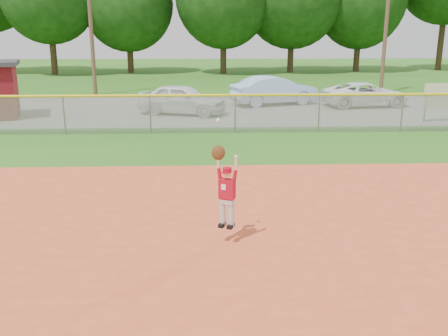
# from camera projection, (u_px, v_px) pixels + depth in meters

# --- Properties ---
(ground) EXTENTS (120.00, 120.00, 0.00)m
(ground) POSITION_uv_depth(u_px,v_px,m) (264.00, 232.00, 10.21)
(ground) COLOR #295F15
(ground) RESTS_ON ground
(clay_infield) EXTENTS (24.00, 16.00, 0.04)m
(clay_infield) POSITION_uv_depth(u_px,v_px,m) (288.00, 310.00, 7.32)
(clay_infield) COLOR #CB4824
(clay_infield) RESTS_ON ground
(parking_strip) EXTENTS (44.00, 10.00, 0.03)m
(parking_strip) POSITION_uv_depth(u_px,v_px,m) (228.00, 109.00, 25.60)
(parking_strip) COLOR gray
(parking_strip) RESTS_ON ground
(car_white_a) EXTENTS (4.50, 2.87, 1.43)m
(car_white_a) POSITION_uv_depth(u_px,v_px,m) (182.00, 99.00, 23.81)
(car_white_a) COLOR white
(car_white_a) RESTS_ON parking_strip
(car_blue) EXTENTS (4.92, 3.02, 1.53)m
(car_blue) POSITION_uv_depth(u_px,v_px,m) (275.00, 90.00, 26.78)
(car_blue) COLOR #98C2E3
(car_blue) RESTS_ON parking_strip
(car_white_b) EXTENTS (4.75, 2.68, 1.25)m
(car_white_b) POSITION_uv_depth(u_px,v_px,m) (366.00, 94.00, 26.25)
(car_white_b) COLOR white
(car_white_b) RESTS_ON parking_strip
(sponsor_sign) EXTENTS (1.92, 0.27, 1.71)m
(sponsor_sign) POSITION_uv_depth(u_px,v_px,m) (445.00, 97.00, 21.80)
(sponsor_sign) COLOR gray
(sponsor_sign) RESTS_ON ground
(outfield_fence) EXTENTS (40.06, 0.10, 1.55)m
(outfield_fence) POSITION_uv_depth(u_px,v_px,m) (235.00, 111.00, 19.59)
(outfield_fence) COLOR gray
(outfield_fence) RESTS_ON ground
(power_lines) EXTENTS (19.40, 0.24, 9.00)m
(power_lines) POSITION_uv_depth(u_px,v_px,m) (240.00, 17.00, 30.15)
(power_lines) COLOR #4C3823
(power_lines) RESTS_ON ground
(ballplayer) EXTENTS (0.51, 0.35, 2.09)m
(ballplayer) POSITION_uv_depth(u_px,v_px,m) (226.00, 187.00, 9.34)
(ballplayer) COLOR silver
(ballplayer) RESTS_ON ground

